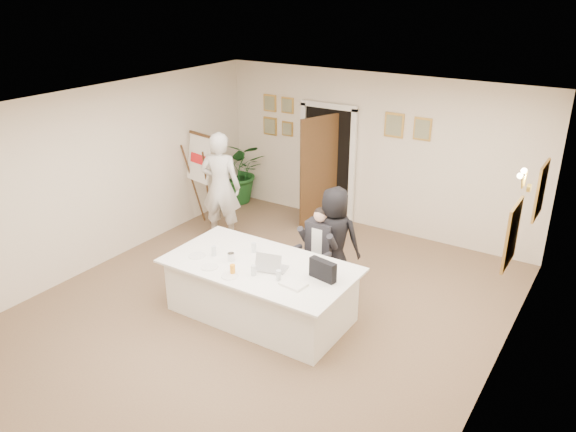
% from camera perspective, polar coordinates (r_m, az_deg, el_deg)
% --- Properties ---
extents(floor, '(7.00, 7.00, 0.00)m').
position_cam_1_polar(floor, '(7.85, -2.75, -9.66)').
color(floor, brown).
rests_on(floor, ground).
extents(ceiling, '(6.00, 7.00, 0.02)m').
position_cam_1_polar(ceiling, '(6.78, -3.19, 10.75)').
color(ceiling, white).
rests_on(ceiling, wall_back).
extents(wall_back, '(6.00, 0.10, 2.80)m').
position_cam_1_polar(wall_back, '(10.08, 8.71, 6.34)').
color(wall_back, white).
rests_on(wall_back, floor).
extents(wall_front, '(6.00, 0.10, 2.80)m').
position_cam_1_polar(wall_front, '(5.14, -26.80, -13.11)').
color(wall_front, white).
rests_on(wall_front, floor).
extents(wall_left, '(0.10, 7.00, 2.80)m').
position_cam_1_polar(wall_left, '(9.17, -18.45, 3.75)').
color(wall_left, white).
rests_on(wall_left, floor).
extents(wall_right, '(0.10, 7.00, 2.80)m').
position_cam_1_polar(wall_right, '(6.13, 20.72, -6.12)').
color(wall_right, white).
rests_on(wall_right, floor).
extents(doorway, '(1.14, 0.86, 2.20)m').
position_cam_1_polar(doorway, '(10.41, 3.75, 5.02)').
color(doorway, black).
rests_on(doorway, floor).
extents(pictures_back_wall, '(3.40, 0.06, 0.80)m').
position_cam_1_polar(pictures_back_wall, '(10.28, 4.68, 9.44)').
color(pictures_back_wall, gold).
rests_on(pictures_back_wall, wall_back).
extents(pictures_right_wall, '(0.06, 2.20, 0.80)m').
position_cam_1_polar(pictures_right_wall, '(7.08, 23.11, 0.55)').
color(pictures_right_wall, gold).
rests_on(pictures_right_wall, wall_right).
extents(wall_sconce, '(0.20, 0.30, 0.24)m').
position_cam_1_polar(wall_sconce, '(6.97, 22.99, 3.33)').
color(wall_sconce, gold).
rests_on(wall_sconce, wall_right).
extents(conference_table, '(2.52, 1.35, 0.78)m').
position_cam_1_polar(conference_table, '(7.58, -2.81, -7.46)').
color(conference_table, white).
rests_on(conference_table, floor).
extents(seated_man, '(0.61, 0.64, 1.29)m').
position_cam_1_polar(seated_man, '(8.09, 3.15, -3.38)').
color(seated_man, black).
rests_on(seated_man, floor).
extents(flip_chart, '(0.61, 0.43, 1.69)m').
position_cam_1_polar(flip_chart, '(10.38, -8.44, 3.27)').
color(flip_chart, '#3E2C13').
rests_on(flip_chart, floor).
extents(standing_man, '(0.81, 0.66, 1.92)m').
position_cam_1_polar(standing_man, '(9.65, -6.85, 2.95)').
color(standing_man, silver).
rests_on(standing_man, floor).
extents(standing_woman, '(0.83, 0.62, 1.56)m').
position_cam_1_polar(standing_woman, '(8.09, 4.68, -2.36)').
color(standing_woman, black).
rests_on(standing_woman, floor).
extents(potted_palm, '(1.49, 1.41, 1.30)m').
position_cam_1_polar(potted_palm, '(11.44, -5.04, 4.56)').
color(potted_palm, '#1B511E').
rests_on(potted_palm, floor).
extents(laptop, '(0.42, 0.43, 0.28)m').
position_cam_1_polar(laptop, '(7.21, -1.46, -4.40)').
color(laptop, '#B7BABC').
rests_on(laptop, conference_table).
extents(laptop_bag, '(0.38, 0.16, 0.26)m').
position_cam_1_polar(laptop_bag, '(6.99, 3.56, -5.48)').
color(laptop_bag, black).
rests_on(laptop_bag, conference_table).
extents(paper_stack, '(0.34, 0.25, 0.03)m').
position_cam_1_polar(paper_stack, '(6.89, 0.54, -6.93)').
color(paper_stack, white).
rests_on(paper_stack, conference_table).
extents(plate_left, '(0.26, 0.26, 0.01)m').
position_cam_1_polar(plate_left, '(7.69, -9.23, -4.00)').
color(plate_left, white).
rests_on(plate_left, conference_table).
extents(plate_mid, '(0.28, 0.28, 0.01)m').
position_cam_1_polar(plate_mid, '(7.37, -7.98, -5.16)').
color(plate_mid, white).
rests_on(plate_mid, conference_table).
extents(plate_near, '(0.27, 0.27, 0.01)m').
position_cam_1_polar(plate_near, '(7.13, -5.95, -6.07)').
color(plate_near, white).
rests_on(plate_near, conference_table).
extents(glass_a, '(0.08, 0.08, 0.14)m').
position_cam_1_polar(glass_a, '(7.64, -7.55, -3.54)').
color(glass_a, silver).
rests_on(glass_a, conference_table).
extents(glass_b, '(0.07, 0.07, 0.14)m').
position_cam_1_polar(glass_b, '(7.10, -3.54, -5.53)').
color(glass_b, silver).
rests_on(glass_b, conference_table).
extents(glass_c, '(0.08, 0.08, 0.14)m').
position_cam_1_polar(glass_c, '(6.97, -0.96, -6.06)').
color(glass_c, silver).
rests_on(glass_c, conference_table).
extents(glass_d, '(0.07, 0.07, 0.14)m').
position_cam_1_polar(glass_d, '(7.68, -3.49, -3.23)').
color(glass_d, silver).
rests_on(glass_d, conference_table).
extents(oj_glass, '(0.07, 0.07, 0.13)m').
position_cam_1_polar(oj_glass, '(7.16, -5.66, -5.42)').
color(oj_glass, orange).
rests_on(oj_glass, conference_table).
extents(steel_jug, '(0.10, 0.10, 0.11)m').
position_cam_1_polar(steel_jug, '(7.49, -5.81, -4.16)').
color(steel_jug, silver).
rests_on(steel_jug, conference_table).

